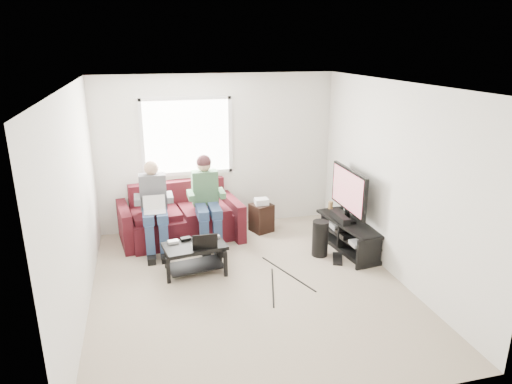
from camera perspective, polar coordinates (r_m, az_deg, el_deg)
floor at (r=6.14m, az=-0.90°, el=-11.68°), size 4.50×4.50×0.00m
ceiling at (r=5.35m, az=-1.04°, el=13.27°), size 4.50×4.50×0.00m
wall_back at (r=7.74m, az=-4.84°, el=4.94°), size 4.50×0.00×4.50m
wall_front at (r=3.63m, az=7.43°, el=-10.81°), size 4.50×0.00×4.50m
wall_left at (r=5.53m, az=-21.57°, el=-1.66°), size 0.00×4.50×4.50m
wall_right at (r=6.36m, az=16.86°, el=1.31°), size 0.00×4.50×4.50m
window at (r=7.60m, az=-8.62°, el=6.86°), size 1.48×0.04×1.28m
sofa at (r=7.54m, az=-9.47°, el=-3.37°), size 2.00×1.09×0.89m
person_left at (r=7.05m, az=-12.63°, el=-1.36°), size 0.40×0.71×1.37m
person_right at (r=7.11m, az=-6.23°, el=-0.35°), size 0.40×0.71×1.41m
laptop_silver at (r=6.88m, az=-12.56°, el=-2.00°), size 0.35×0.27×0.24m
coffee_table at (r=6.41m, az=-7.65°, el=-7.43°), size 0.90×0.63×0.42m
laptop_black at (r=6.26m, az=-6.55°, el=-5.72°), size 0.37×0.29×0.24m
controller_a at (r=6.45m, az=-10.31°, el=-6.14°), size 0.15×0.11×0.04m
controller_b at (r=6.51m, az=-8.76°, el=-5.80°), size 0.16×0.12×0.04m
controller_c at (r=6.53m, az=-5.23°, el=-5.60°), size 0.16×0.12×0.04m
tv_stand at (r=7.23m, az=11.52°, el=-5.51°), size 0.59×1.40×0.45m
tv at (r=7.07m, az=11.50°, el=0.07°), size 0.12×1.10×0.81m
soundbar at (r=7.15m, az=10.45°, el=-3.13°), size 0.12×0.50×0.10m
drink_cup at (r=7.63m, az=9.30°, el=-1.63°), size 0.08×0.08×0.12m
console_white at (r=6.88m, az=12.98°, el=-6.25°), size 0.30×0.22×0.06m
console_grey at (r=7.45m, az=10.57°, el=-4.08°), size 0.34×0.26×0.08m
console_black at (r=7.16m, az=11.72°, el=-5.12°), size 0.38×0.30×0.07m
subwoofer at (r=6.92m, az=8.02°, el=-5.76°), size 0.24×0.24×0.55m
keyboard_floor at (r=6.94m, az=10.15°, el=-8.21°), size 0.29×0.43×0.02m
end_table at (r=7.73m, az=0.68°, el=-3.07°), size 0.32×0.32×0.58m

